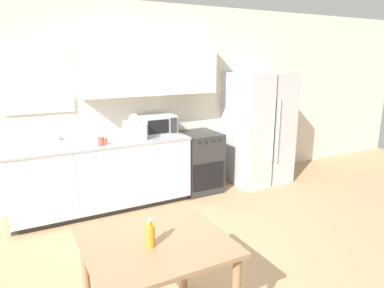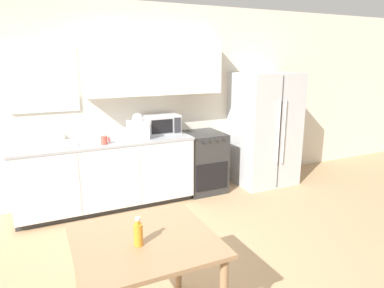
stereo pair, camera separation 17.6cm
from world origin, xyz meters
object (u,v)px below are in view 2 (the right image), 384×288
Objects in this scene: coffee_mug at (105,140)px; drink_bottle at (138,234)px; dining_table at (145,254)px; oven_range at (202,162)px; microwave at (162,124)px; refrigerator at (264,129)px.

drink_bottle is (-0.24, -2.24, -0.11)m from coffee_mug.
coffee_mug is at bearing 85.31° from dining_table.
microwave is (-0.59, 0.11, 0.61)m from oven_range.
dining_table is (-2.68, -2.29, -0.22)m from refrigerator.
refrigerator is at bearing -4.19° from oven_range.
microwave reaches higher than drink_bottle.
refrigerator reaches higher than drink_bottle.
drink_bottle reaches higher than dining_table.
dining_table is at bearing -124.71° from oven_range.
refrigerator is 3.69× the size of microwave.
oven_range is 0.51× the size of refrigerator.
oven_range is at bearing 175.81° from refrigerator.
microwave is at bearing 173.52° from refrigerator.
dining_table is 4.73× the size of drink_bottle.
oven_range reaches higher than dining_table.
dining_table is (-1.64, -2.36, 0.21)m from oven_range.
microwave is 2.71m from dining_table.
refrigerator reaches higher than microwave.
oven_range is 4.52× the size of drink_bottle.
coffee_mug is at bearing -160.40° from microwave.
coffee_mug is at bearing -172.28° from oven_range.
coffee_mug reaches higher than dining_table.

